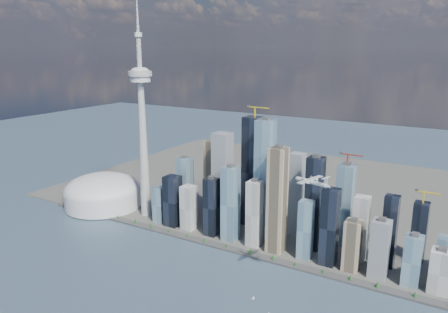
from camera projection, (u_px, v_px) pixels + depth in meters
The scene contains 9 objects.
ground at pixel (164, 313), 701.74m from camera, with size 4000.00×4000.00×0.00m, color #34435B.
seawall at pixel (238, 251), 909.72m from camera, with size 1100.00×22.00×4.00m, color #383838.
land at pixel (312, 192), 1285.09m from camera, with size 1400.00×900.00×3.00m, color #4C4C47.
shoreline_trees at pixel (239, 248), 908.06m from camera, with size 960.53×7.20×8.80m.
skyscraper_cluster at pixel (283, 204), 931.35m from camera, with size 736.00×142.00×284.80m.
needle_tower at pixel (142, 124), 1051.00m from camera, with size 56.00×56.00×550.50m.
dome_stadium at pixel (103, 193), 1159.97m from camera, with size 200.00×200.00×86.00m.
airplane at pixel (312, 182), 665.78m from camera, with size 64.25×57.31×15.89m.
sailboat_east at pixel (253, 298), 739.46m from camera, with size 5.94×1.98×8.22m.
Camera 1 is at (399.44, -482.47, 416.12)m, focal length 35.00 mm.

